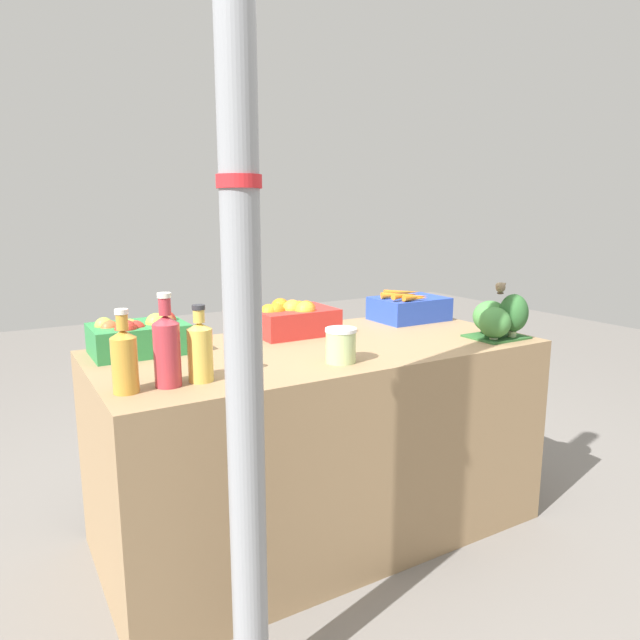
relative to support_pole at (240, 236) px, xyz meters
The scene contains 12 objects.
ground_plane 1.48m from the support_pole, 47.24° to the left, with size 10.00×10.00×0.00m, color slate.
market_table 1.19m from the support_pole, 47.24° to the left, with size 1.68×0.79×0.77m, color #937551.
support_pole is the anchor object (origin of this frame).
apple_crate 0.94m from the support_pole, 93.39° to the left, with size 0.33×0.24×0.15m.
orange_crate 1.10m from the support_pole, 55.68° to the left, with size 0.33×0.24×0.15m.
carrot_crate 1.52m from the support_pole, 35.55° to the left, with size 0.33×0.25×0.14m.
broccoli_pile 1.36m from the support_pole, 16.16° to the left, with size 0.23×0.21×0.18m.
juice_bottle_amber 0.57m from the support_pole, 115.06° to the left, with size 0.07×0.07×0.24m.
juice_bottle_ruby 0.53m from the support_pole, 99.72° to the left, with size 0.08×0.08×0.28m.
juice_bottle_golden 0.54m from the support_pole, 85.82° to the left, with size 0.08×0.08×0.23m.
pickle_jar 0.75m from the support_pole, 36.29° to the left, with size 0.11×0.11×0.12m.
sparrow_bird 1.32m from the support_pole, 15.99° to the left, with size 0.12×0.08×0.05m.
Camera 1 is at (-1.08, -1.83, 1.28)m, focal length 32.00 mm.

